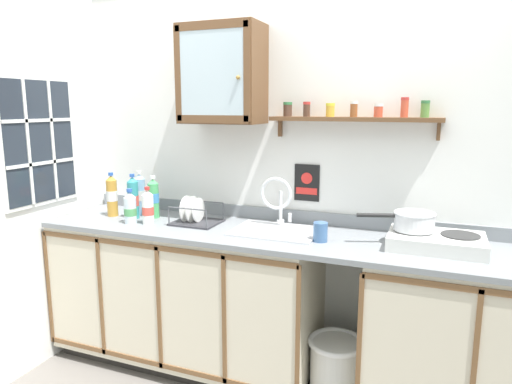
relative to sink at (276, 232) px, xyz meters
The scene contains 21 objects.
back_wall 0.46m from the sink, 75.69° to the left, with size 3.67×0.07×2.55m.
lower_cabinet_run 0.76m from the sink, behind, with size 1.71×0.61×0.90m.
lower_cabinet_run_right 1.17m from the sink, ahead, with size 1.05×0.61×0.90m.
countertop 0.08m from the sink, 29.77° to the right, with size 3.03×0.63×0.03m, color gray.
backsplash 0.26m from the sink, 73.79° to the left, with size 3.03×0.02×0.08m, color gray.
sink is the anchor object (origin of this frame).
hot_plate_stove 0.88m from the sink, ahead, with size 0.47×0.33×0.08m.
saucepan 0.77m from the sink, ahead, with size 0.40×0.22×0.10m.
bottle_detergent_teal_0 0.98m from the sink, behind, with size 0.07×0.07×0.29m.
bottle_soda_green_1 0.87m from the sink, behind, with size 0.07×0.07×0.28m.
bottle_juice_amber_2 1.15m from the sink, behind, with size 0.07×0.07×0.29m.
bottle_water_blue_3 1.01m from the sink, behind, with size 0.08×0.08×0.30m.
bottle_opaque_white_4 0.82m from the sink, behind, with size 0.07×0.07×0.23m.
bottle_water_clear_5 0.93m from the sink, behind, with size 0.08×0.08×0.22m.
dish_rack 0.54m from the sink, behind, with size 0.28×0.25×0.17m.
mug 0.31m from the sink, 19.02° to the right, with size 0.08×0.12×0.11m.
wall_cabinet 1.01m from the sink, 163.63° to the left, with size 0.50×0.31×0.59m.
spice_shelf 0.80m from the sink, 25.75° to the left, with size 0.97×0.14×0.23m.
warning_sign 0.38m from the sink, 66.38° to the left, with size 0.16×0.01×0.23m.
window 1.58m from the sink, 168.16° to the right, with size 0.03×0.57×0.79m.
trash_bin 0.84m from the sink, 15.16° to the right, with size 0.32×0.32×0.38m.
Camera 1 is at (0.79, -2.05, 1.66)m, focal length 32.38 mm.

